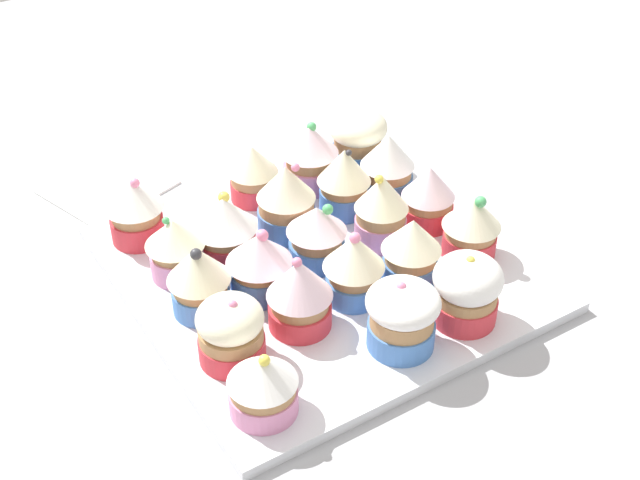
% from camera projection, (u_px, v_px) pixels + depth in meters
% --- Properties ---
extents(ground_plane, '(1.80, 1.80, 0.03)m').
position_uv_depth(ground_plane, '(320.00, 284.00, 0.88)').
color(ground_plane, '#9E9EA3').
extents(baking_tray, '(0.37, 0.37, 0.01)m').
position_uv_depth(baking_tray, '(320.00, 268.00, 0.87)').
color(baking_tray, silver).
rests_on(baking_tray, ground_plane).
extents(cupcake_0, '(0.06, 0.06, 0.07)m').
position_uv_depth(cupcake_0, '(135.00, 209.00, 0.87)').
color(cupcake_0, '#D1333D').
rests_on(cupcake_0, baking_tray).
extents(cupcake_1, '(0.06, 0.06, 0.07)m').
position_uv_depth(cupcake_1, '(175.00, 247.00, 0.83)').
color(cupcake_1, pink).
rests_on(cupcake_1, baking_tray).
extents(cupcake_2, '(0.06, 0.06, 0.08)m').
position_uv_depth(cupcake_2, '(200.00, 279.00, 0.78)').
color(cupcake_2, '#477AC6').
rests_on(cupcake_2, baking_tray).
extents(cupcake_3, '(0.06, 0.06, 0.07)m').
position_uv_depth(cupcake_3, '(231.00, 331.00, 0.74)').
color(cupcake_3, '#D1333D').
rests_on(cupcake_3, baking_tray).
extents(cupcake_4, '(0.06, 0.06, 0.06)m').
position_uv_depth(cupcake_4, '(263.00, 383.00, 0.69)').
color(cupcake_4, pink).
rests_on(cupcake_4, baking_tray).
extents(cupcake_5, '(0.07, 0.07, 0.08)m').
position_uv_depth(cupcake_5, '(225.00, 227.00, 0.85)').
color(cupcake_5, '#D1333D').
rests_on(cupcake_5, baking_tray).
extents(cupcake_6, '(0.06, 0.06, 0.07)m').
position_uv_depth(cupcake_6, '(259.00, 262.00, 0.81)').
color(cupcake_6, '#477AC6').
rests_on(cupcake_6, baking_tray).
extents(cupcake_7, '(0.06, 0.06, 0.08)m').
position_uv_depth(cupcake_7, '(300.00, 293.00, 0.77)').
color(cupcake_7, '#D1333D').
rests_on(cupcake_7, baking_tray).
extents(cupcake_8, '(0.06, 0.06, 0.07)m').
position_uv_depth(cupcake_8, '(250.00, 174.00, 0.93)').
color(cupcake_8, '#D1333D').
rests_on(cupcake_8, baking_tray).
extents(cupcake_9, '(0.06, 0.06, 0.08)m').
position_uv_depth(cupcake_9, '(290.00, 198.00, 0.89)').
color(cupcake_9, '#477AC6').
rests_on(cupcake_9, baking_tray).
extents(cupcake_10, '(0.06, 0.06, 0.07)m').
position_uv_depth(cupcake_10, '(321.00, 232.00, 0.85)').
color(cupcake_10, '#477AC6').
rests_on(cupcake_10, baking_tray).
extents(cupcake_11, '(0.06, 0.06, 0.08)m').
position_uv_depth(cupcake_11, '(354.00, 265.00, 0.80)').
color(cupcake_11, '#477AC6').
rests_on(cupcake_11, baking_tray).
extents(cupcake_12, '(0.07, 0.07, 0.07)m').
position_uv_depth(cupcake_12, '(399.00, 317.00, 0.75)').
color(cupcake_12, '#477AC6').
rests_on(cupcake_12, baking_tray).
extents(cupcake_13, '(0.07, 0.07, 0.08)m').
position_uv_depth(cupcake_13, '(309.00, 155.00, 0.95)').
color(cupcake_13, pink).
rests_on(cupcake_13, baking_tray).
extents(cupcake_14, '(0.06, 0.06, 0.08)m').
position_uv_depth(cupcake_14, '(344.00, 179.00, 0.91)').
color(cupcake_14, '#477AC6').
rests_on(cupcake_14, baking_tray).
extents(cupcake_15, '(0.06, 0.06, 0.08)m').
position_uv_depth(cupcake_15, '(381.00, 208.00, 0.87)').
color(cupcake_15, pink).
rests_on(cupcake_15, baking_tray).
extents(cupcake_16, '(0.06, 0.06, 0.07)m').
position_uv_depth(cupcake_16, '(411.00, 250.00, 0.82)').
color(cupcake_16, '#477AC6').
rests_on(cupcake_16, baking_tray).
extents(cupcake_17, '(0.06, 0.06, 0.07)m').
position_uv_depth(cupcake_17, '(467.00, 289.00, 0.78)').
color(cupcake_17, '#D1333D').
rests_on(cupcake_17, baking_tray).
extents(cupcake_18, '(0.07, 0.07, 0.07)m').
position_uv_depth(cupcake_18, '(358.00, 139.00, 0.98)').
color(cupcake_18, '#477AC6').
rests_on(cupcake_18, baking_tray).
extents(cupcake_19, '(0.06, 0.06, 0.08)m').
position_uv_depth(cupcake_19, '(387.00, 165.00, 0.94)').
color(cupcake_19, '#477AC6').
rests_on(cupcake_19, baking_tray).
extents(cupcake_20, '(0.06, 0.06, 0.07)m').
position_uv_depth(cupcake_20, '(431.00, 198.00, 0.89)').
color(cupcake_20, '#D1333D').
rests_on(cupcake_20, baking_tray).
extents(cupcake_21, '(0.06, 0.06, 0.07)m').
position_uv_depth(cupcake_21, '(471.00, 226.00, 0.85)').
color(cupcake_21, '#D1333D').
rests_on(cupcake_21, baking_tray).
extents(napkin, '(0.15, 0.15, 0.01)m').
position_uv_depth(napkin, '(108.00, 186.00, 0.99)').
color(napkin, white).
rests_on(napkin, ground_plane).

